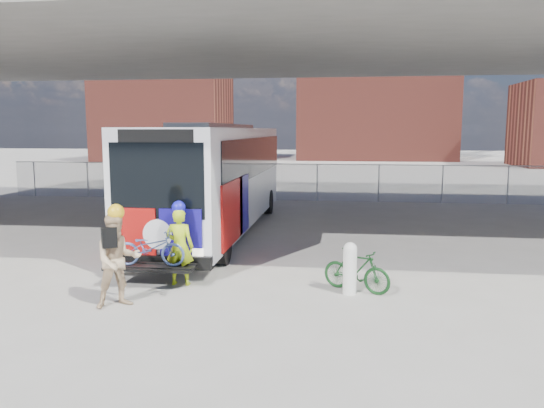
% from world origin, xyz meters
% --- Properties ---
extents(ground, '(160.00, 160.00, 0.00)m').
position_xyz_m(ground, '(0.00, 0.00, 0.00)').
color(ground, '#9E9991').
rests_on(ground, ground).
extents(bus, '(2.67, 12.90, 3.69)m').
position_xyz_m(bus, '(-2.00, 3.52, 2.11)').
color(bus, silver).
rests_on(bus, ground).
extents(overpass, '(40.00, 16.00, 7.95)m').
position_xyz_m(overpass, '(0.00, 4.00, 6.54)').
color(overpass, '#605E59').
rests_on(overpass, ground).
extents(chainlink_fence, '(30.00, 0.06, 30.00)m').
position_xyz_m(chainlink_fence, '(0.00, 12.00, 1.42)').
color(chainlink_fence, gray).
rests_on(chainlink_fence, ground).
extents(brick_buildings, '(54.00, 22.00, 12.00)m').
position_xyz_m(brick_buildings, '(1.23, 48.23, 5.42)').
color(brick_buildings, maroon).
rests_on(brick_buildings, ground).
extents(smokestack, '(2.20, 2.20, 25.00)m').
position_xyz_m(smokestack, '(14.00, 55.00, 12.50)').
color(smokestack, maroon).
rests_on(smokestack, ground).
extents(bollard, '(0.29, 0.29, 1.13)m').
position_xyz_m(bollard, '(2.41, -3.01, 0.60)').
color(bollard, beige).
rests_on(bollard, ground).
extents(cyclist_hivis, '(0.64, 0.43, 1.93)m').
position_xyz_m(cyclist_hivis, '(-1.40, -2.82, 0.93)').
color(cyclist_hivis, '#B9D816').
rests_on(cyclist_hivis, ground).
extents(cyclist_tan, '(1.16, 1.11, 2.07)m').
position_xyz_m(cyclist_tan, '(-2.15, -4.44, 0.97)').
color(cyclist_tan, '#CEAE84').
rests_on(cyclist_tan, ground).
extents(bike_parked, '(1.60, 1.11, 0.94)m').
position_xyz_m(bike_parked, '(2.56, -2.82, 0.47)').
color(bike_parked, '#143F19').
rests_on(bike_parked, ground).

